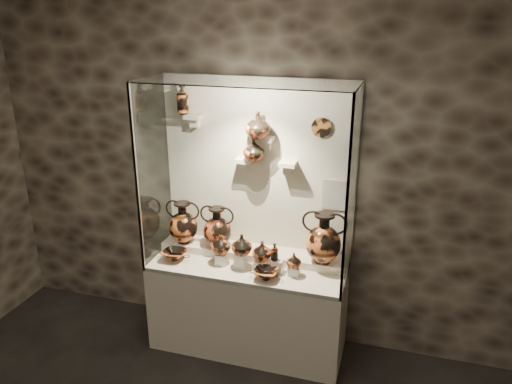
% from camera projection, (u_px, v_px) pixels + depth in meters
% --- Properties ---
extents(wall_back, '(5.00, 0.02, 3.20)m').
position_uv_depth(wall_back, '(258.00, 170.00, 4.34)').
color(wall_back, '#2C221B').
rests_on(wall_back, ground).
extents(plinth, '(1.70, 0.60, 0.80)m').
position_uv_depth(plinth, '(248.00, 308.00, 4.46)').
color(plinth, beige).
rests_on(plinth, floor).
extents(front_tier, '(1.68, 0.58, 0.03)m').
position_uv_depth(front_tier, '(248.00, 267.00, 4.32)').
color(front_tier, beige).
rests_on(front_tier, plinth).
extents(rear_tier, '(1.70, 0.25, 0.10)m').
position_uv_depth(rear_tier, '(253.00, 254.00, 4.46)').
color(rear_tier, beige).
rests_on(rear_tier, plinth).
extents(back_panel, '(1.70, 0.03, 1.60)m').
position_uv_depth(back_panel, '(258.00, 170.00, 4.33)').
color(back_panel, beige).
rests_on(back_panel, plinth).
extents(glass_front, '(1.70, 0.01, 1.60)m').
position_uv_depth(glass_front, '(235.00, 193.00, 3.78)').
color(glass_front, white).
rests_on(glass_front, plinth).
extents(glass_left, '(0.01, 0.60, 1.60)m').
position_uv_depth(glass_left, '(153.00, 172.00, 4.28)').
color(glass_left, white).
rests_on(glass_left, plinth).
extents(glass_right, '(0.01, 0.60, 1.60)m').
position_uv_depth(glass_right, '(352.00, 191.00, 3.82)').
color(glass_right, white).
rests_on(glass_right, plinth).
extents(glass_top, '(1.70, 0.60, 0.01)m').
position_uv_depth(glass_top, '(246.00, 82.00, 3.77)').
color(glass_top, white).
rests_on(glass_top, back_panel).
extents(frame_post_left, '(0.02, 0.02, 1.60)m').
position_uv_depth(frame_post_left, '(137.00, 183.00, 4.01)').
color(frame_post_left, gray).
rests_on(frame_post_left, plinth).
extents(frame_post_right, '(0.02, 0.02, 1.60)m').
position_uv_depth(frame_post_right, '(347.00, 205.00, 3.56)').
color(frame_post_right, gray).
rests_on(frame_post_right, plinth).
extents(pedestal_a, '(0.09, 0.09, 0.10)m').
position_uv_depth(pedestal_a, '(222.00, 259.00, 4.31)').
color(pedestal_a, silver).
rests_on(pedestal_a, front_tier).
extents(pedestal_b, '(0.09, 0.09, 0.13)m').
position_uv_depth(pedestal_b, '(240.00, 260.00, 4.26)').
color(pedestal_b, silver).
rests_on(pedestal_b, front_tier).
extents(pedestal_c, '(0.09, 0.09, 0.09)m').
position_uv_depth(pedestal_c, '(259.00, 265.00, 4.22)').
color(pedestal_c, silver).
rests_on(pedestal_c, front_tier).
extents(pedestal_d, '(0.09, 0.09, 0.12)m').
position_uv_depth(pedestal_d, '(278.00, 266.00, 4.17)').
color(pedestal_d, silver).
rests_on(pedestal_d, front_tier).
extents(pedestal_e, '(0.09, 0.09, 0.08)m').
position_uv_depth(pedestal_e, '(294.00, 271.00, 4.14)').
color(pedestal_e, silver).
rests_on(pedestal_e, front_tier).
extents(bracket_ul, '(0.14, 0.12, 0.04)m').
position_uv_depth(bracket_ul, '(194.00, 117.00, 4.26)').
color(bracket_ul, beige).
rests_on(bracket_ul, back_panel).
extents(bracket_ca, '(0.14, 0.12, 0.04)m').
position_uv_depth(bracket_ca, '(244.00, 160.00, 4.26)').
color(bracket_ca, beige).
rests_on(bracket_ca, back_panel).
extents(bracket_cb, '(0.10, 0.12, 0.04)m').
position_uv_depth(bracket_cb, '(267.00, 139.00, 4.13)').
color(bracket_cb, beige).
rests_on(bracket_cb, back_panel).
extents(bracket_cc, '(0.14, 0.12, 0.04)m').
position_uv_depth(bracket_cc, '(288.00, 164.00, 4.15)').
color(bracket_cc, beige).
rests_on(bracket_cc, back_panel).
extents(amphora_left, '(0.38, 0.38, 0.39)m').
position_uv_depth(amphora_left, '(183.00, 222.00, 4.52)').
color(amphora_left, '#D56129').
rests_on(amphora_left, rear_tier).
extents(amphora_mid, '(0.40, 0.40, 0.38)m').
position_uv_depth(amphora_mid, '(217.00, 227.00, 4.44)').
color(amphora_mid, '#C04721').
rests_on(amphora_mid, rear_tier).
extents(amphora_right, '(0.44, 0.44, 0.45)m').
position_uv_depth(amphora_right, '(324.00, 238.00, 4.14)').
color(amphora_right, '#D56129').
rests_on(amphora_right, rear_tier).
extents(jug_a, '(0.20, 0.20, 0.18)m').
position_uv_depth(jug_a, '(221.00, 244.00, 4.28)').
color(jug_a, '#D56129').
rests_on(jug_a, pedestal_a).
extents(jug_b, '(0.19, 0.19, 0.18)m').
position_uv_depth(jug_b, '(242.00, 245.00, 4.19)').
color(jug_b, '#C04721').
rests_on(jug_b, pedestal_b).
extents(jug_c, '(0.21, 0.21, 0.17)m').
position_uv_depth(jug_c, '(262.00, 251.00, 4.18)').
color(jug_c, '#D56129').
rests_on(jug_c, pedestal_c).
extents(jug_e, '(0.16, 0.16, 0.13)m').
position_uv_depth(jug_e, '(294.00, 260.00, 4.09)').
color(jug_e, '#D56129').
rests_on(jug_e, pedestal_e).
extents(lekythos_small, '(0.08, 0.08, 0.17)m').
position_uv_depth(lekythos_small, '(275.00, 251.00, 4.12)').
color(lekythos_small, '#C04721').
rests_on(lekythos_small, pedestal_d).
extents(kylix_left, '(0.29, 0.25, 0.11)m').
position_uv_depth(kylix_left, '(175.00, 254.00, 4.39)').
color(kylix_left, '#C04721').
rests_on(kylix_left, front_tier).
extents(kylix_right, '(0.28, 0.24, 0.10)m').
position_uv_depth(kylix_right, '(266.00, 273.00, 4.08)').
color(kylix_right, '#D56129').
rests_on(kylix_right, front_tier).
extents(lekythos_tall, '(0.13, 0.13, 0.27)m').
position_uv_depth(lekythos_tall, '(183.00, 98.00, 4.22)').
color(lekythos_tall, '#D56129').
rests_on(lekythos_tall, bracket_ul).
extents(ovoid_vase_a, '(0.21, 0.21, 0.19)m').
position_uv_depth(ovoid_vase_a, '(254.00, 150.00, 4.16)').
color(ovoid_vase_a, '#C04721').
rests_on(ovoid_vase_a, bracket_ca).
extents(ovoid_vase_b, '(0.24, 0.24, 0.22)m').
position_uv_depth(ovoid_vase_b, '(258.00, 125.00, 4.06)').
color(ovoid_vase_b, '#C04721').
rests_on(ovoid_vase_b, bracket_cb).
extents(wall_plate, '(0.16, 0.02, 0.16)m').
position_uv_depth(wall_plate, '(322.00, 128.00, 4.02)').
color(wall_plate, '#B46323').
rests_on(wall_plate, back_panel).
extents(info_placard, '(0.20, 0.01, 0.26)m').
position_uv_depth(info_placard, '(334.00, 195.00, 4.19)').
color(info_placard, beige).
rests_on(info_placard, back_panel).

